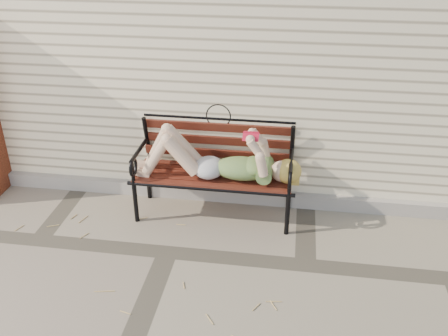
# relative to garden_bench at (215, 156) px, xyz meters

# --- Properties ---
(ground) EXTENTS (80.00, 80.00, 0.00)m
(ground) POSITION_rel_garden_bench_xyz_m (-0.32, -0.79, -0.61)
(ground) COLOR gray
(ground) RESTS_ON ground
(house_wall) EXTENTS (8.00, 4.00, 3.00)m
(house_wall) POSITION_rel_garden_bench_xyz_m (-0.32, 2.21, 0.89)
(house_wall) COLOR #F7E7C1
(house_wall) RESTS_ON ground
(foundation_strip) EXTENTS (8.00, 0.10, 0.15)m
(foundation_strip) POSITION_rel_garden_bench_xyz_m (-0.32, 0.18, -0.54)
(foundation_strip) COLOR gray
(foundation_strip) RESTS_ON ground
(garden_bench) EXTENTS (1.69, 0.67, 1.09)m
(garden_bench) POSITION_rel_garden_bench_xyz_m (0.00, 0.00, 0.00)
(garden_bench) COLOR black
(garden_bench) RESTS_ON ground
(reading_woman) EXTENTS (1.59, 0.36, 0.50)m
(reading_woman) POSITION_rel_garden_bench_xyz_m (0.01, -0.13, 0.04)
(reading_woman) COLOR #0A434C
(reading_woman) RESTS_ON ground
(straw_scatter) EXTENTS (2.82, 1.60, 0.01)m
(straw_scatter) POSITION_rel_garden_bench_xyz_m (-0.56, -1.02, -0.61)
(straw_scatter) COLOR tan
(straw_scatter) RESTS_ON ground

